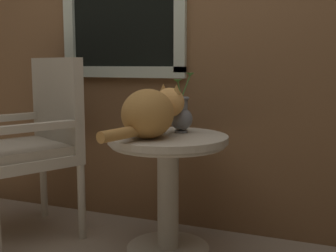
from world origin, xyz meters
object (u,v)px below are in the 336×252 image
wicker_chair (33,139)px  cat (151,112)px  pewter_vase_with_ivy (181,115)px  wicker_side_table (168,171)px

wicker_chair → cat: 0.81m
wicker_chair → pewter_vase_with_ivy: size_ratio=3.24×
wicker_side_table → cat: (-0.05, -0.09, 0.32)m
pewter_vase_with_ivy → wicker_side_table: bearing=-102.8°
pewter_vase_with_ivy → cat: bearing=-110.5°
cat → pewter_vase_with_ivy: pewter_vase_with_ivy is taller
wicker_side_table → cat: bearing=-119.7°
wicker_chair → wicker_side_table: bearing=2.8°
pewter_vase_with_ivy → wicker_chair: bearing=-169.1°
wicker_chair → pewter_vase_with_ivy: (0.86, 0.17, 0.16)m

